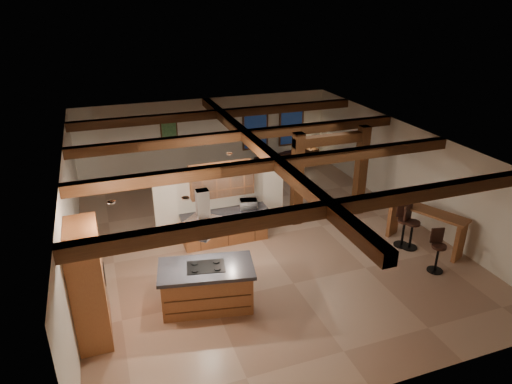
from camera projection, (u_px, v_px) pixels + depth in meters
ground at (259, 237)px, 13.45m from camera, size 12.00×12.00×0.00m
room_walls at (259, 181)px, 12.73m from camera, size 12.00×12.00×12.00m
ceiling_beams at (259, 148)px, 12.34m from camera, size 10.00×12.00×0.28m
timber_posts at (330, 166)px, 13.94m from camera, size 2.50×0.30×2.90m
partition_wall at (221, 201)px, 13.13m from camera, size 3.80×0.18×2.20m
pantry_cabinet at (88, 283)px, 9.29m from camera, size 0.67×1.60×2.40m
back_counter at (225, 227)px, 13.05m from camera, size 2.50×0.66×0.94m
upper_display_cabinet at (222, 180)px, 12.66m from camera, size 1.80×0.36×0.95m
range_hood at (204, 238)px, 9.82m from camera, size 1.10×1.10×1.40m
back_windows at (274, 127)px, 18.82m from camera, size 2.70×0.07×1.70m
framed_art at (169, 133)px, 17.42m from camera, size 0.65×0.05×0.85m
recessed_cans at (180, 182)px, 9.85m from camera, size 3.16×2.46×0.03m
kitchen_island at (207, 286)px, 10.32m from camera, size 2.30×1.51×1.05m
dining_table at (221, 195)px, 15.43m from camera, size 2.08×1.54×0.65m
sofa at (281, 158)px, 18.93m from camera, size 2.34×1.43×0.64m
microwave at (249, 204)px, 13.03m from camera, size 0.54×0.42×0.27m
bar_counter at (426, 222)px, 12.67m from camera, size 1.41×2.21×1.15m
side_table at (311, 155)px, 19.30m from camera, size 0.58×0.58×0.59m
table_lamp at (311, 143)px, 19.09m from camera, size 0.29×0.29×0.34m
bar_stool_a at (437, 250)px, 11.62m from camera, size 0.41×0.43×1.16m
bar_stool_b at (411, 227)px, 12.66m from camera, size 0.48×0.49×1.26m
bar_stool_c at (404, 225)px, 12.80m from camera, size 0.46×0.47×1.26m
dining_chairs at (221, 188)px, 15.33m from camera, size 1.90×1.90×1.12m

